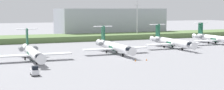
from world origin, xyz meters
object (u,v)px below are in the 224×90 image
object	(u,v)px
regional_jet_second	(32,52)
regional_jet_fourth	(171,42)
safety_cone_front_marker	(135,60)
regional_jet_third	(114,46)
regional_jet_fifth	(215,38)
antenna_mast	(137,17)
baggage_tug	(35,71)
safety_cone_mid_marker	(147,60)

from	to	relation	value
regional_jet_second	regional_jet_fourth	world-z (taller)	same
regional_jet_fourth	safety_cone_front_marker	bearing A→B (deg)	-137.43
regional_jet_third	regional_jet_fifth	bearing A→B (deg)	13.29
antenna_mast	regional_jet_fifth	bearing A→B (deg)	-62.93
regional_jet_fourth	antenna_mast	bearing A→B (deg)	81.38
regional_jet_third	antenna_mast	size ratio (longest dim) A/B	1.18
regional_jet_fifth	safety_cone_front_marker	distance (m)	61.83
regional_jet_third	regional_jet_fourth	xyz separation A→B (m)	(26.64, 6.24, 0.00)
baggage_tug	safety_cone_front_marker	distance (m)	32.52
regional_jet_second	baggage_tug	size ratio (longest dim) A/B	9.69
regional_jet_second	regional_jet_fifth	xyz separation A→B (m)	(81.10, 18.22, 0.00)
regional_jet_fourth	antenna_mast	size ratio (longest dim) A/B	1.18
regional_jet_third	regional_jet_fifth	xyz separation A→B (m)	(52.61, 12.43, 0.00)
regional_jet_third	regional_jet_fifth	distance (m)	54.06
regional_jet_fifth	antenna_mast	world-z (taller)	antenna_mast
safety_cone_front_marker	regional_jet_third	bearing A→B (deg)	87.94
safety_cone_mid_marker	regional_jet_second	bearing A→B (deg)	157.72
regional_jet_fifth	safety_cone_mid_marker	bearing A→B (deg)	-147.83
regional_jet_fifth	safety_cone_mid_marker	xyz separation A→B (m)	(-49.54, -31.16, -2.26)
regional_jet_fifth	safety_cone_front_marker	xyz separation A→B (m)	(-53.29, -31.28, -2.26)
regional_jet_third	baggage_tug	size ratio (longest dim) A/B	9.69
regional_jet_third	safety_cone_front_marker	bearing A→B (deg)	-92.06
baggage_tug	regional_jet_third	bearing A→B (deg)	42.96
regional_jet_fourth	regional_jet_third	bearing A→B (deg)	-166.82
baggage_tug	safety_cone_front_marker	bearing A→B (deg)	18.74
regional_jet_fourth	regional_jet_fifth	bearing A→B (deg)	13.40
regional_jet_fourth	antenna_mast	xyz separation A→B (m)	(6.67, 43.97, 8.31)
regional_jet_third	regional_jet_fourth	bearing A→B (deg)	13.18
regional_jet_second	regional_jet_fourth	size ratio (longest dim) A/B	1.00
regional_jet_third	baggage_tug	xyz separation A→B (m)	(-31.47, -29.30, -1.53)
baggage_tug	antenna_mast	bearing A→B (deg)	50.83
regional_jet_fourth	safety_cone_mid_marker	world-z (taller)	regional_jet_fourth
regional_jet_second	safety_cone_front_marker	size ratio (longest dim) A/B	56.36
regional_jet_fifth	baggage_tug	distance (m)	93.88
regional_jet_second	regional_jet_fifth	bearing A→B (deg)	12.66
safety_cone_front_marker	baggage_tug	bearing A→B (deg)	-161.26
regional_jet_fourth	safety_cone_mid_marker	distance (m)	34.41
regional_jet_second	regional_jet_third	bearing A→B (deg)	11.50
baggage_tug	safety_cone_front_marker	size ratio (longest dim) A/B	5.82
regional_jet_third	safety_cone_front_marker	distance (m)	19.00
safety_cone_front_marker	safety_cone_mid_marker	size ratio (longest dim) A/B	1.00
regional_jet_fourth	safety_cone_mid_marker	xyz separation A→B (m)	(-23.57, -24.97, -2.26)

